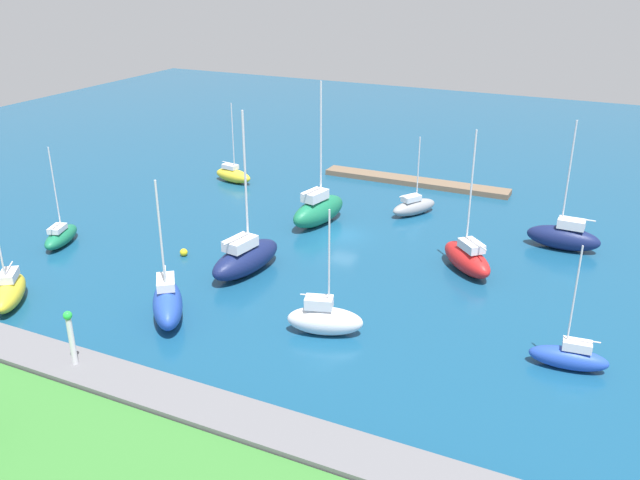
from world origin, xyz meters
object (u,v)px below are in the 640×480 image
at_px(sailboat_gray_off_beacon, 414,206).
at_px(mooring_buoy_yellow, 184,252).
at_px(sailboat_green_far_south, 61,236).
at_px(sailboat_red_west_end, 467,258).
at_px(sailboat_blue_east_end, 569,357).
at_px(sailboat_blue_outer_mooring, 168,303).
at_px(sailboat_yellow_along_channel, 233,175).
at_px(sailboat_yellow_lone_north, 10,291).
at_px(sailboat_green_near_pier, 318,210).
at_px(pier_dock, 415,182).
at_px(sailboat_white_inner_mooring, 325,319).
at_px(harbor_beacon, 71,334).
at_px(sailboat_navy_far_north, 246,258).
at_px(sailboat_navy_center_basin, 564,236).

bearing_deg(sailboat_gray_off_beacon, mooring_buoy_yellow, 172.26).
relative_size(sailboat_green_far_south, mooring_buoy_yellow, 13.35).
xyz_separation_m(sailboat_red_west_end, sailboat_blue_east_end, (-9.62, 11.73, -0.36)).
bearing_deg(sailboat_green_far_south, sailboat_red_west_end, -91.89).
height_order(sailboat_blue_outer_mooring, sailboat_blue_east_end, sailboat_blue_outer_mooring).
xyz_separation_m(sailboat_red_west_end, sailboat_yellow_along_channel, (31.23, -12.48, -0.32)).
bearing_deg(sailboat_yellow_lone_north, sailboat_red_west_end, 89.68).
relative_size(sailboat_yellow_lone_north, sailboat_green_near_pier, 0.68).
relative_size(pier_dock, sailboat_white_inner_mooring, 2.35).
distance_m(sailboat_white_inner_mooring, sailboat_yellow_along_channel, 36.62).
xyz_separation_m(harbor_beacon, sailboat_red_west_end, (-18.41, -26.34, -2.05)).
bearing_deg(sailboat_green_near_pier, sailboat_blue_outer_mooring, -173.31).
height_order(sailboat_navy_far_north, sailboat_blue_east_end, sailboat_navy_far_north).
relative_size(sailboat_green_near_pier, sailboat_navy_center_basin, 1.19).
relative_size(pier_dock, sailboat_green_near_pier, 1.57).
distance_m(sailboat_gray_off_beacon, sailboat_yellow_along_channel, 22.92).
bearing_deg(pier_dock, sailboat_yellow_lone_north, 65.72).
bearing_deg(sailboat_yellow_along_channel, harbor_beacon, -61.57).
relative_size(harbor_beacon, sailboat_red_west_end, 0.31).
xyz_separation_m(sailboat_yellow_lone_north, sailboat_green_near_pier, (-14.19, -25.41, 0.46)).
height_order(sailboat_navy_far_north, mooring_buoy_yellow, sailboat_navy_far_north).
bearing_deg(sailboat_blue_outer_mooring, mooring_buoy_yellow, 172.85).
bearing_deg(sailboat_blue_east_end, sailboat_red_west_end, -56.60).
xyz_separation_m(pier_dock, sailboat_green_near_pier, (4.74, 16.57, 1.23)).
bearing_deg(sailboat_navy_far_north, sailboat_blue_east_end, -88.63).
xyz_separation_m(sailboat_green_far_south, sailboat_navy_far_north, (-18.72, -2.17, 0.54)).
distance_m(sailboat_blue_outer_mooring, sailboat_gray_off_beacon, 30.38).
xyz_separation_m(sailboat_green_near_pier, sailboat_white_inner_mooring, (-9.58, 19.07, -0.36)).
bearing_deg(sailboat_navy_center_basin, sailboat_gray_off_beacon, -8.67).
bearing_deg(pier_dock, sailboat_white_inner_mooring, 97.73).
height_order(sailboat_gray_off_beacon, sailboat_red_west_end, sailboat_red_west_end).
distance_m(sailboat_navy_far_north, mooring_buoy_yellow, 6.97).
bearing_deg(sailboat_white_inner_mooring, sailboat_gray_off_beacon, 76.80).
bearing_deg(sailboat_white_inner_mooring, pier_dock, 80.58).
distance_m(pier_dock, sailboat_yellow_along_channel, 21.61).
bearing_deg(sailboat_navy_far_north, sailboat_yellow_along_channel, 43.28).
xyz_separation_m(sailboat_blue_outer_mooring, sailboat_yellow_along_channel, (13.36, -30.12, -0.45)).
bearing_deg(sailboat_yellow_along_channel, sailboat_green_far_south, -90.46).
distance_m(harbor_beacon, sailboat_yellow_lone_north, 13.29).
bearing_deg(mooring_buoy_yellow, sailboat_navy_center_basin, -151.96).
bearing_deg(sailboat_green_far_south, harbor_beacon, -151.10).
relative_size(pier_dock, sailboat_green_far_south, 2.40).
bearing_deg(sailboat_gray_off_beacon, sailboat_blue_outer_mooring, -167.06).
xyz_separation_m(sailboat_white_inner_mooring, mooring_buoy_yellow, (17.12, -6.81, -0.82)).
bearing_deg(pier_dock, sailboat_blue_east_end, 122.66).
distance_m(sailboat_yellow_lone_north, sailboat_gray_off_beacon, 38.93).
bearing_deg(pier_dock, sailboat_blue_outer_mooring, 80.51).
bearing_deg(harbor_beacon, sailboat_red_west_end, -124.94).
bearing_deg(sailboat_blue_east_end, harbor_beacon, 21.59).
bearing_deg(pier_dock, sailboat_gray_off_beacon, 107.21).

